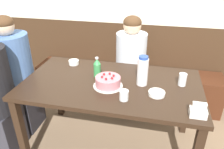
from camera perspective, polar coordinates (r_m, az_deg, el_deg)
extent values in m
plane|color=#846B51|center=(2.31, -0.16, -17.84)|extent=(12.00, 12.00, 0.00)
cube|color=#3D2819|center=(2.90, 4.48, 3.81)|extent=(4.80, 0.04, 0.97)
cube|color=#472314|center=(2.83, 3.61, -2.82)|extent=(2.30, 0.38, 0.45)
cube|color=black|center=(1.88, -0.19, -2.52)|extent=(1.51, 0.84, 0.03)
cube|color=black|center=(2.08, -22.63, -13.80)|extent=(0.06, 0.06, 0.69)
cube|color=black|center=(2.58, -13.79, -3.71)|extent=(0.06, 0.06, 0.69)
cube|color=black|center=(2.37, 18.98, -7.53)|extent=(0.06, 0.06, 0.69)
cylinder|color=white|center=(1.82, -1.05, -2.96)|extent=(0.24, 0.24, 0.01)
cylinder|color=#C67A84|center=(1.80, -1.06, -1.81)|extent=(0.21, 0.21, 0.08)
sphere|color=red|center=(1.74, -0.01, -0.97)|extent=(0.02, 0.02, 0.02)
sphere|color=red|center=(1.78, 0.44, -0.27)|extent=(0.02, 0.02, 0.02)
sphere|color=red|center=(1.81, -0.61, 0.24)|extent=(0.02, 0.02, 0.02)
sphere|color=red|center=(1.80, -2.11, 0.09)|extent=(0.02, 0.02, 0.02)
sphere|color=red|center=(1.76, -2.61, -0.60)|extent=(0.02, 0.02, 0.02)
sphere|color=red|center=(1.73, -1.56, -1.15)|extent=(0.02, 0.02, 0.02)
cylinder|color=white|center=(1.81, 7.98, 0.70)|extent=(0.09, 0.09, 0.23)
cylinder|color=#28479E|center=(1.76, 8.24, 4.40)|extent=(0.08, 0.08, 0.02)
cylinder|color=#388E4C|center=(1.95, -3.88, 1.15)|extent=(0.06, 0.06, 0.12)
cone|color=#388E4C|center=(1.91, -3.96, 3.44)|extent=(0.06, 0.06, 0.05)
cylinder|color=silver|center=(1.90, -3.99, 4.29)|extent=(0.03, 0.03, 0.01)
cube|color=white|center=(1.58, 21.55, -9.23)|extent=(0.11, 0.08, 0.05)
cube|color=white|center=(1.55, 21.87, -7.66)|extent=(0.09, 0.03, 0.05)
cylinder|color=white|center=(1.73, 11.59, -4.84)|extent=(0.13, 0.13, 0.03)
cylinder|color=white|center=(2.23, -9.96, 3.16)|extent=(0.10, 0.10, 0.04)
cylinder|color=silver|center=(1.90, 17.93, -1.26)|extent=(0.07, 0.07, 0.10)
cylinder|color=silver|center=(1.63, 3.13, -5.43)|extent=(0.07, 0.07, 0.08)
cube|color=#33333D|center=(2.39, -26.84, -12.51)|extent=(0.34, 0.30, 0.45)
cube|color=#33333D|center=(2.60, -22.29, -8.01)|extent=(0.34, 0.30, 0.45)
cylinder|color=#4C70AD|center=(2.36, -24.50, 2.48)|extent=(0.37, 0.37, 0.60)
sphere|color=beige|center=(2.24, -26.37, 11.26)|extent=(0.18, 0.18, 0.18)
ellipsoid|color=#4C331E|center=(2.24, -26.54, 12.02)|extent=(0.18, 0.18, 0.13)
cube|color=#33333D|center=(2.69, 4.58, -4.54)|extent=(0.30, 0.34, 0.45)
cylinder|color=silver|center=(2.47, 4.99, 4.95)|extent=(0.34, 0.34, 0.51)
sphere|color=beige|center=(2.36, 5.33, 12.61)|extent=(0.19, 0.19, 0.19)
ellipsoid|color=#4C331E|center=(2.36, 5.36, 13.40)|extent=(0.19, 0.19, 0.14)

